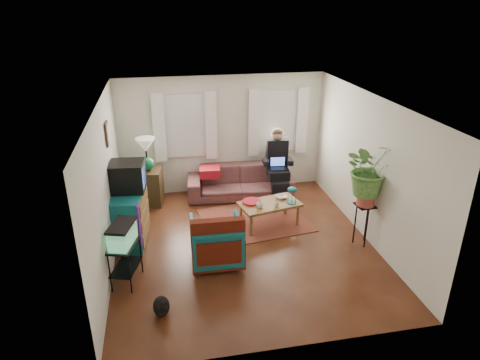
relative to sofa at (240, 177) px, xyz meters
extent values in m
cube|color=#4F2B14|center=(-0.32, -2.05, -0.45)|extent=(4.50, 5.00, 0.01)
cube|color=white|center=(-0.32, -2.05, 2.15)|extent=(4.50, 5.00, 0.01)
cube|color=silver|center=(-0.32, 0.45, 0.85)|extent=(4.50, 0.01, 2.60)
cube|color=silver|center=(-0.32, -4.55, 0.85)|extent=(4.50, 0.01, 2.60)
cube|color=silver|center=(-2.57, -2.05, 0.85)|extent=(0.01, 5.00, 2.60)
cube|color=silver|center=(1.93, -2.05, 0.85)|extent=(0.01, 5.00, 2.60)
cube|color=white|center=(-1.12, 0.43, 1.10)|extent=(1.08, 0.04, 1.38)
cube|color=white|center=(0.93, 0.43, 1.10)|extent=(1.08, 0.04, 1.38)
cube|color=white|center=(-1.12, 0.35, 1.10)|extent=(1.36, 0.06, 1.50)
cube|color=white|center=(0.93, 0.35, 1.10)|extent=(1.36, 0.06, 1.50)
cube|color=#3D2616|center=(-2.53, -1.20, 1.50)|extent=(0.04, 0.32, 0.40)
cube|color=brown|center=(0.07, -1.20, -0.44)|extent=(2.20, 1.86, 0.01)
imported|color=brown|center=(0.00, 0.00, 0.00)|extent=(2.36, 1.11, 0.90)
cube|color=#3E2117|center=(-1.97, -0.03, -0.06)|extent=(0.61, 0.61, 0.77)
cube|color=#116169|center=(-2.31, -1.49, 0.03)|extent=(0.65, 1.12, 0.96)
cube|color=black|center=(-2.27, -1.39, 0.77)|extent=(0.64, 0.59, 0.51)
cube|color=black|center=(-2.32, -2.76, -0.11)|extent=(0.50, 0.68, 0.68)
cube|color=#7FD899|center=(-2.32, -2.76, 0.41)|extent=(0.45, 0.62, 0.36)
ellipsoid|color=black|center=(-1.81, -3.60, -0.30)|extent=(0.31, 0.41, 0.31)
imported|color=#115C6B|center=(-0.87, -2.45, -0.03)|extent=(0.84, 0.79, 0.84)
cube|color=#9E0A0A|center=(-0.88, -2.78, 0.15)|extent=(0.85, 0.22, 0.70)
cube|color=brown|center=(0.31, -1.42, -0.21)|extent=(1.24, 0.85, 0.47)
imported|color=white|center=(0.08, -1.57, 0.07)|extent=(0.15, 0.15, 0.10)
imported|color=beige|center=(0.40, -1.59, 0.07)|extent=(0.12, 0.12, 0.10)
imported|color=white|center=(0.59, -1.25, 0.05)|extent=(0.27, 0.27, 0.06)
cylinder|color=#B21414|center=(-0.03, -1.33, 0.04)|extent=(0.42, 0.42, 0.04)
cube|color=black|center=(1.76, -2.39, -0.06)|extent=(0.35, 0.35, 0.77)
imported|color=#599947|center=(1.76, -2.39, 0.86)|extent=(0.94, 0.83, 0.98)
camera|label=1|loc=(-1.63, -8.51, 3.67)|focal=32.00mm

